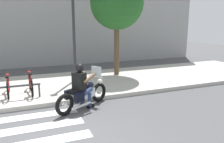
# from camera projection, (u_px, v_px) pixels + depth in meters

# --- Properties ---
(ground_plane) EXTENTS (48.00, 48.00, 0.00)m
(ground_plane) POSITION_uv_depth(u_px,v_px,m) (41.00, 142.00, 4.93)
(ground_plane) COLOR #4C4C4F
(sidewalk) EXTENTS (24.00, 4.40, 0.15)m
(sidewalk) POSITION_uv_depth(u_px,v_px,m) (33.00, 88.00, 8.86)
(sidewalk) COLOR #B7B2A8
(sidewalk) RESTS_ON ground
(crosswalk_stripe_3) EXTENTS (2.80, 0.40, 0.01)m
(crosswalk_stripe_3) POSITION_uv_depth(u_px,v_px,m) (29.00, 129.00, 5.57)
(crosswalk_stripe_3) COLOR white
(crosswalk_stripe_3) RESTS_ON ground
(crosswalk_stripe_4) EXTENTS (2.80, 0.40, 0.01)m
(crosswalk_stripe_4) POSITION_uv_depth(u_px,v_px,m) (28.00, 117.00, 6.29)
(crosswalk_stripe_4) COLOR white
(crosswalk_stripe_4) RESTS_ON ground
(motorcycle) EXTENTS (1.92, 1.18, 1.25)m
(motorcycle) POSITION_uv_depth(u_px,v_px,m) (83.00, 94.00, 6.88)
(motorcycle) COLOR black
(motorcycle) RESTS_ON ground
(rider) EXTENTS (0.77, 0.72, 1.45)m
(rider) POSITION_uv_depth(u_px,v_px,m) (81.00, 83.00, 6.74)
(rider) COLOR black
(rider) RESTS_ON ground
(bicycle_3) EXTENTS (0.48, 1.58, 0.75)m
(bicycle_3) POSITION_uv_depth(u_px,v_px,m) (8.00, 86.00, 7.66)
(bicycle_3) COLOR black
(bicycle_3) RESTS_ON sidewalk
(bicycle_4) EXTENTS (0.48, 1.67, 0.79)m
(bicycle_4) POSITION_uv_depth(u_px,v_px,m) (31.00, 83.00, 7.93)
(bicycle_4) COLOR black
(bicycle_4) RESTS_ON sidewalk
(street_lamp) EXTENTS (0.28, 0.28, 4.76)m
(street_lamp) POSITION_uv_depth(u_px,v_px,m) (73.00, 18.00, 9.31)
(street_lamp) COLOR #2D2D33
(street_lamp) RESTS_ON ground
(tree_near_rack) EXTENTS (2.53, 2.53, 4.87)m
(tree_near_rack) POSITION_uv_depth(u_px,v_px,m) (117.00, 3.00, 10.31)
(tree_near_rack) COLOR brown
(tree_near_rack) RESTS_ON ground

